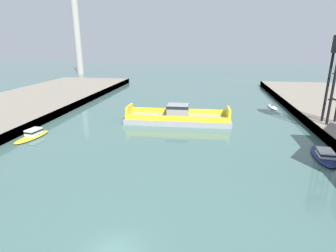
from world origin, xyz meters
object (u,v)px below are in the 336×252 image
(moored_boat_near_right, at_px, (324,155))
(smokestack_distant_a, at_px, (77,33))
(moored_boat_near_left, at_px, (273,107))
(moored_boat_mid_right, at_px, (33,135))
(chain_ferry, at_px, (178,117))

(moored_boat_near_right, bearing_deg, smokestack_distant_a, 130.82)
(moored_boat_near_left, relative_size, smokestack_distant_a, 0.16)
(moored_boat_near_left, relative_size, moored_boat_mid_right, 0.77)
(chain_ferry, height_order, moored_boat_near_left, chain_ferry)
(moored_boat_near_right, xyz_separation_m, smokestack_distant_a, (-82.28, 95.23, 19.33))
(moored_boat_near_left, bearing_deg, moored_boat_mid_right, -147.12)
(chain_ferry, distance_m, moored_boat_near_left, 27.20)
(chain_ferry, distance_m, moored_boat_mid_right, 26.74)
(moored_boat_near_right, distance_m, smokestack_distant_a, 127.33)
(moored_boat_mid_right, distance_m, smokestack_distant_a, 102.29)
(moored_boat_mid_right, height_order, smokestack_distant_a, smokestack_distant_a)
(chain_ferry, relative_size, smokestack_distant_a, 0.56)
(smokestack_distant_a, bearing_deg, moored_boat_mid_right, -68.70)
(smokestack_distant_a, bearing_deg, moored_boat_near_right, -49.18)
(moored_boat_near_right, bearing_deg, moored_boat_mid_right, 177.94)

